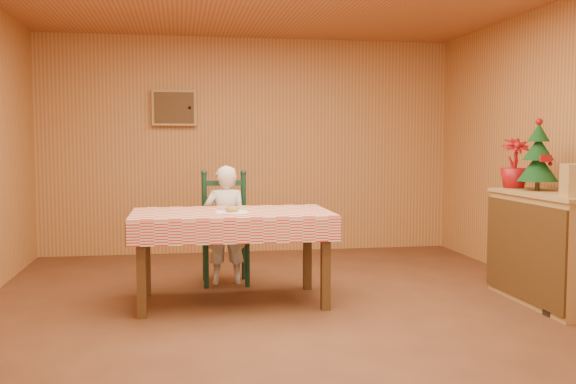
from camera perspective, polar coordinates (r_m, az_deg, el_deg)
The scene contains 11 objects.
ground at distance 5.06m, azimuth 0.39°, elevation -10.96°, with size 6.00×6.00×0.00m, color brown.
cabin_walls at distance 5.43m, azimuth -0.62°, elevation 9.53°, with size 5.10×6.05×2.65m.
dining_table at distance 5.37m, azimuth -5.04°, elevation -2.60°, with size 1.66×0.96×0.77m.
ladder_chair at distance 6.17m, azimuth -5.62°, elevation -3.41°, with size 0.44×0.40×1.08m.
seated_child at distance 6.11m, azimuth -5.58°, elevation -2.93°, with size 0.41×0.27×1.12m, color white.
napkin at distance 5.31m, azimuth -5.00°, elevation -1.77°, with size 0.26×0.26×0.00m, color white.
donut at distance 5.31m, azimuth -5.00°, elevation -1.54°, with size 0.11×0.11×0.04m, color #B78C41.
shelf_unit at distance 5.76m, azimuth 22.34°, elevation -4.66°, with size 0.54×1.24×0.93m.
christmas_tree at distance 5.92m, azimuth 21.35°, elevation 2.85°, with size 0.34×0.34×0.62m.
flower_arrangement at distance 6.15m, azimuth 19.49°, elevation 2.43°, with size 0.25×0.25×0.45m, color maroon.
storage_bin at distance 5.50m, azimuth 23.66°, elevation -8.05°, with size 0.38×0.38×0.38m, color black.
Camera 1 is at (-0.85, -4.80, 1.35)m, focal length 40.00 mm.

